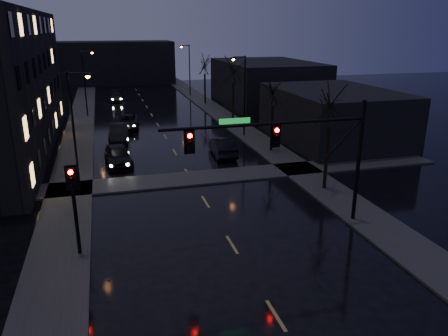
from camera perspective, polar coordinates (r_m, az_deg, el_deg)
sidewalk_left at (r=47.56m, az=-18.43°, el=4.15°), size 3.00×140.00×0.12m
sidewalk_right at (r=49.59m, az=1.60°, el=5.61°), size 3.00×140.00×0.12m
sidewalk_cross at (r=32.15m, az=-4.27°, el=-1.36°), size 40.00×3.00×0.12m
commercial_right_near at (r=43.70m, az=14.04°, el=6.66°), size 10.00×14.00×5.00m
commercial_right_far at (r=63.97m, az=5.57°, el=11.01°), size 12.00×18.00×6.00m
far_block at (r=89.57m, az=-14.07°, el=13.20°), size 22.00×10.00×8.00m
signal_mast at (r=23.19m, az=9.58°, el=3.20°), size 11.11×0.41×7.00m
signal_pole_left at (r=21.75m, az=-19.04°, el=-3.71°), size 0.35×0.41×4.53m
tree_near at (r=29.33m, az=13.77°, el=8.72°), size 3.52×3.52×8.08m
tree_mid_a at (r=38.33m, az=6.44°, el=10.60°), size 3.30×3.30×7.58m
tree_mid_b at (r=49.53m, az=1.21°, el=13.27°), size 3.74×3.74×8.59m
tree_far at (r=63.07m, az=-2.55°, el=13.77°), size 3.43×3.43×7.88m
streetlight_l_near at (r=29.93m, az=-18.74°, el=5.64°), size 1.53×0.28×8.00m
streetlight_l_far at (r=56.62m, az=-17.59°, el=11.18°), size 1.53×0.28×8.00m
streetlight_r_mid at (r=43.79m, az=2.44°, el=10.22°), size 1.53×0.28×8.00m
streetlight_r_far at (r=70.81m, az=-4.70°, el=13.15°), size 1.53×0.28×8.00m
oncoming_car_a at (r=36.16m, az=-13.68°, el=1.64°), size 2.35×4.99×1.65m
oncoming_car_b at (r=43.91m, az=-13.53°, el=4.51°), size 2.21×5.15×1.65m
oncoming_car_c at (r=49.34m, az=-12.57°, el=5.93°), size 2.96×5.55×1.48m
oncoming_car_d at (r=68.20m, az=-13.91°, el=9.06°), size 2.28×4.97×1.41m
lead_car at (r=37.81m, az=-0.16°, el=2.87°), size 2.06×5.09×1.64m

